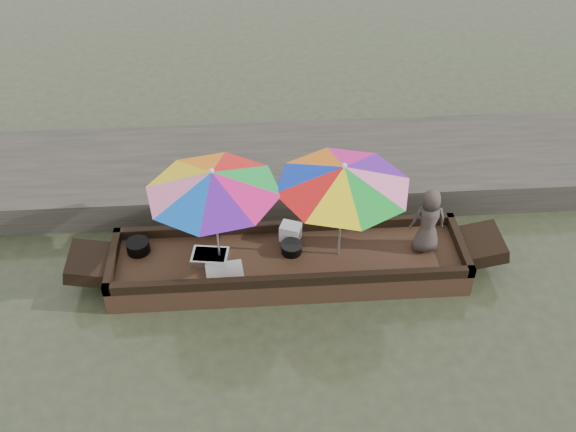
{
  "coord_description": "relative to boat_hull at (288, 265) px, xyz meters",
  "views": [
    {
      "loc": [
        -0.45,
        -6.48,
        6.56
      ],
      "look_at": [
        0.0,
        0.1,
        1.0
      ],
      "focal_mm": 40.0,
      "sensor_mm": 36.0,
      "label": 1
    }
  ],
  "objects": [
    {
      "name": "umbrella_bow",
      "position": [
        -0.96,
        0.0,
        0.95
      ],
      "size": [
        2.03,
        2.03,
        1.55
      ],
      "primitive_type": null,
      "rotation": [
        0.0,
        0.0,
        -0.17
      ],
      "color": "green",
      "rests_on": "boat_hull"
    },
    {
      "name": "boat_hull",
      "position": [
        0.0,
        0.0,
        0.0
      ],
      "size": [
        4.95,
        1.2,
        0.35
      ],
      "primitive_type": "cube",
      "color": "black",
      "rests_on": "water"
    },
    {
      "name": "tray_scallop",
      "position": [
        -0.89,
        -0.28,
        0.21
      ],
      "size": [
        0.54,
        0.4,
        0.06
      ],
      "primitive_type": "cube",
      "rotation": [
        0.0,
        0.0,
        0.12
      ],
      "color": "silver",
      "rests_on": "boat_hull"
    },
    {
      "name": "cooking_pot",
      "position": [
        -2.1,
        0.25,
        0.26
      ],
      "size": [
        0.33,
        0.33,
        0.17
      ],
      "primitive_type": "cylinder",
      "color": "black",
      "rests_on": "boat_hull"
    },
    {
      "name": "supply_bag",
      "position": [
        0.05,
        0.36,
        0.3
      ],
      "size": [
        0.34,
        0.31,
        0.26
      ],
      "primitive_type": "cube",
      "rotation": [
        0.0,
        0.0,
        -0.38
      ],
      "color": "silver",
      "rests_on": "boat_hull"
    },
    {
      "name": "dock",
      "position": [
        0.0,
        2.2,
        0.08
      ],
      "size": [
        22.0,
        2.2,
        0.5
      ],
      "primitive_type": "cube",
      "color": "#2D2B26",
      "rests_on": "ground"
    },
    {
      "name": "water",
      "position": [
        0.0,
        0.0,
        -0.17
      ],
      "size": [
        80.0,
        80.0,
        0.0
      ],
      "primitive_type": "plane",
      "color": "#2D3422",
      "rests_on": "ground"
    },
    {
      "name": "umbrella_stern",
      "position": [
        0.7,
        0.0,
        0.95
      ],
      "size": [
        1.99,
        1.99,
        1.55
      ],
      "primitive_type": null,
      "rotation": [
        0.0,
        0.0,
        0.12
      ],
      "color": "#5C14A5",
      "rests_on": "boat_hull"
    },
    {
      "name": "tray_crayfish",
      "position": [
        -1.09,
        0.02,
        0.22
      ],
      "size": [
        0.54,
        0.41,
        0.09
      ],
      "primitive_type": "cube",
      "rotation": [
        0.0,
        0.0,
        -0.14
      ],
      "color": "silver",
      "rests_on": "boat_hull"
    },
    {
      "name": "vendor",
      "position": [
        1.92,
        0.04,
        0.68
      ],
      "size": [
        0.5,
        0.32,
        1.01
      ],
      "primitive_type": "imported",
      "rotation": [
        0.0,
        0.0,
        3.14
      ],
      "color": "#3E3631",
      "rests_on": "boat_hull"
    },
    {
      "name": "charcoal_grill",
      "position": [
        0.05,
        0.08,
        0.24
      ],
      "size": [
        0.29,
        0.29,
        0.14
      ],
      "primitive_type": "cylinder",
      "color": "black",
      "rests_on": "boat_hull"
    }
  ]
}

